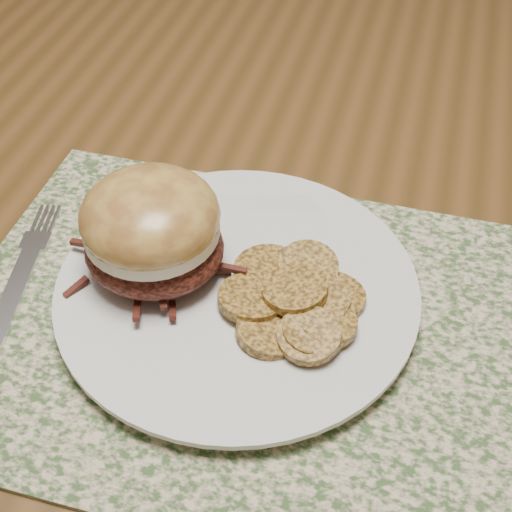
{
  "coord_description": "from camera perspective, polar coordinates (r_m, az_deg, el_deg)",
  "views": [
    {
      "loc": [
        0.33,
        -0.5,
        1.17
      ],
      "look_at": [
        0.23,
        -0.14,
        0.79
      ],
      "focal_mm": 50.0,
      "sensor_mm": 36.0,
      "label": 1
    }
  ],
  "objects": [
    {
      "name": "ground",
      "position": [
        1.31,
        -8.71,
        -18.5
      ],
      "size": [
        3.5,
        3.5,
        0.0
      ],
      "primitive_type": "plane",
      "color": "#4F2F1B",
      "rests_on": "ground"
    },
    {
      "name": "dining_table",
      "position": [
        0.78,
        -14.0,
        4.13
      ],
      "size": [
        1.5,
        0.9,
        0.75
      ],
      "color": "brown",
      "rests_on": "ground"
    },
    {
      "name": "placemat",
      "position": [
        0.54,
        -0.4,
        -5.73
      ],
      "size": [
        0.45,
        0.33,
        0.0
      ],
      "primitive_type": "cube",
      "color": "#37522A",
      "rests_on": "dining_table"
    },
    {
      "name": "dinner_plate",
      "position": [
        0.55,
        -1.5,
        -2.78
      ],
      "size": [
        0.26,
        0.26,
        0.02
      ],
      "primitive_type": "cylinder",
      "color": "silver",
      "rests_on": "placemat"
    },
    {
      "name": "pork_sandwich",
      "position": [
        0.53,
        -8.33,
        2.11
      ],
      "size": [
        0.12,
        0.12,
        0.08
      ],
      "rotation": [
        0.0,
        0.0,
        -0.18
      ],
      "color": "black",
      "rests_on": "dinner_plate"
    },
    {
      "name": "roasted_potatoes",
      "position": [
        0.52,
        3.31,
        -3.66
      ],
      "size": [
        0.12,
        0.12,
        0.03
      ],
      "color": "#A37730",
      "rests_on": "dinner_plate"
    },
    {
      "name": "fork",
      "position": [
        0.59,
        -18.52,
        -2.13
      ],
      "size": [
        0.05,
        0.19,
        0.0
      ],
      "rotation": [
        0.0,
        0.0,
        0.19
      ],
      "color": "silver",
      "rests_on": "placemat"
    }
  ]
}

